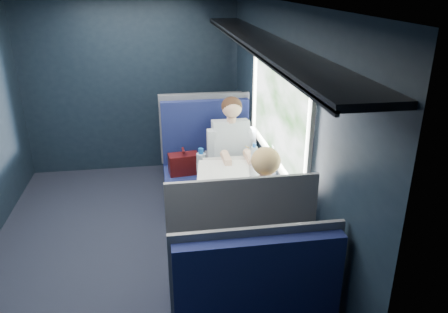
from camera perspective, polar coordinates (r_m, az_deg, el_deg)
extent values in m
cube|color=black|center=(4.44, -11.81, -12.16)|extent=(2.80, 4.20, 0.01)
cube|color=black|center=(4.06, 7.70, 3.06)|extent=(0.10, 4.20, 2.30)
cube|color=black|center=(5.98, -11.93, 9.03)|extent=(2.80, 0.10, 2.30)
cube|color=beige|center=(3.89, 7.11, 11.32)|extent=(0.03, 1.84, 0.07)
cube|color=beige|center=(4.14, 6.56, -0.32)|extent=(0.03, 1.84, 0.07)
cube|color=beige|center=(3.20, 10.98, 0.68)|extent=(0.03, 0.07, 0.78)
cube|color=beige|center=(4.82, 4.04, 8.38)|extent=(0.03, 0.07, 0.78)
cube|color=black|center=(3.81, 4.92, 14.76)|extent=(0.36, 4.10, 0.04)
cube|color=black|center=(3.78, 2.32, 14.45)|extent=(0.02, 4.10, 0.03)
cube|color=red|center=(3.87, 7.27, 13.43)|extent=(0.01, 0.10, 0.12)
cylinder|color=#54565E|center=(4.28, -0.27, -7.47)|extent=(0.08, 0.08, 0.70)
cube|color=silver|center=(4.14, 2.19, -2.82)|extent=(0.62, 1.00, 0.04)
cube|color=#0E133E|center=(5.02, -1.95, -4.35)|extent=(1.00, 0.50, 0.45)
cube|color=#0E133E|center=(5.06, -2.45, 3.25)|extent=(1.00, 0.10, 0.75)
cube|color=#54565E|center=(5.10, -2.53, 3.71)|extent=(1.04, 0.03, 0.82)
cube|color=#54565E|center=(4.83, -1.92, -1.17)|extent=(0.06, 0.40, 0.20)
cube|color=#400D0E|center=(4.85, -5.29, -0.97)|extent=(0.34, 0.21, 0.23)
cylinder|color=#400D0E|center=(4.79, -5.36, 0.82)|extent=(0.04, 0.14, 0.03)
cylinder|color=silver|center=(4.75, -3.00, -1.15)|extent=(0.10, 0.10, 0.27)
cylinder|color=#1858B4|center=(4.69, -3.04, 0.71)|extent=(0.06, 0.06, 0.06)
cube|color=#0E133E|center=(3.70, 1.14, -15.13)|extent=(1.00, 0.50, 0.45)
cube|color=#0E133E|center=(3.12, 2.19, -9.67)|extent=(1.00, 0.10, 0.75)
cube|color=#54565E|center=(3.06, 2.39, -9.81)|extent=(1.04, 0.03, 0.82)
cube|color=#54565E|center=(3.56, 1.04, -10.48)|extent=(0.06, 0.40, 0.20)
cube|color=#0E133E|center=(6.02, -3.24, 0.30)|extent=(1.00, 0.40, 0.45)
cube|color=#0E133E|center=(5.60, -3.11, 4.66)|extent=(1.00, 0.10, 0.66)
cube|color=#54565E|center=(5.54, -3.05, 4.69)|extent=(1.04, 0.03, 0.72)
cube|color=#0E133E|center=(2.70, 4.52, -16.70)|extent=(1.00, 0.10, 0.66)
cube|color=#54565E|center=(2.73, 4.26, -15.66)|extent=(1.04, 0.03, 0.72)
cube|color=black|center=(4.79, 1.18, -1.63)|extent=(0.36, 0.44, 0.16)
cube|color=black|center=(4.75, 1.57, -5.96)|extent=(0.32, 0.12, 0.45)
cube|color=silver|center=(4.85, 0.88, 1.83)|extent=(0.40, 0.29, 0.53)
cylinder|color=#D8A88C|center=(4.72, 0.98, 4.85)|extent=(0.10, 0.10, 0.06)
sphere|color=#D8A88C|center=(4.66, 1.03, 6.36)|extent=(0.21, 0.21, 0.21)
sphere|color=#382114|center=(4.67, 1.00, 6.59)|extent=(0.22, 0.22, 0.22)
cube|color=silver|center=(4.78, -1.64, 1.52)|extent=(0.09, 0.12, 0.34)
cube|color=silver|center=(4.85, 3.52, 1.80)|extent=(0.09, 0.12, 0.34)
cube|color=black|center=(3.69, 4.68, -9.64)|extent=(0.36, 0.44, 0.16)
cube|color=black|center=(4.02, 3.87, -11.84)|extent=(0.32, 0.12, 0.45)
cube|color=black|center=(3.43, 5.43, -7.48)|extent=(0.40, 0.29, 0.53)
cylinder|color=#D8A88C|center=(3.33, 5.43, -2.96)|extent=(0.10, 0.10, 0.06)
sphere|color=#D8A88C|center=(3.29, 5.43, -0.68)|extent=(0.21, 0.21, 0.21)
sphere|color=tan|center=(3.27, 5.51, -0.54)|extent=(0.22, 0.22, 0.22)
cube|color=black|center=(3.42, 1.65, -7.46)|extent=(0.09, 0.12, 0.34)
cube|color=black|center=(3.51, 8.77, -6.83)|extent=(0.09, 0.12, 0.34)
cube|color=tan|center=(3.32, 5.75, -6.18)|extent=(0.26, 0.07, 0.36)
cube|color=white|center=(4.11, 0.27, -2.61)|extent=(0.64, 0.85, 0.01)
cube|color=silver|center=(4.26, 5.00, -1.71)|extent=(0.31, 0.38, 0.02)
cube|color=silver|center=(4.24, 6.66, 0.00)|extent=(0.07, 0.34, 0.23)
cube|color=black|center=(4.24, 6.56, -0.01)|extent=(0.06, 0.29, 0.19)
cylinder|color=silver|center=(4.35, 3.94, 0.08)|extent=(0.07, 0.07, 0.19)
cylinder|color=#1858B4|center=(4.31, 3.98, 1.49)|extent=(0.04, 0.04, 0.04)
cylinder|color=white|center=(4.55, 4.04, 0.45)|extent=(0.07, 0.07, 0.09)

